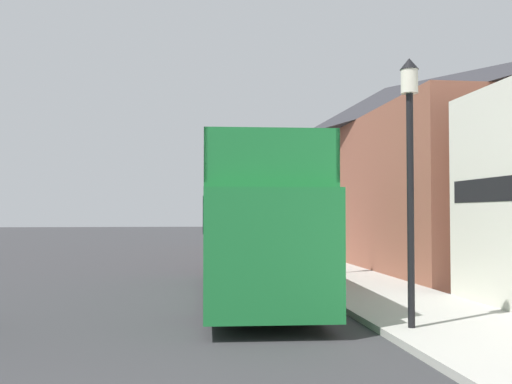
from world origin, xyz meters
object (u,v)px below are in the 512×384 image
(lamp_post_second, at_px, (308,178))
(lamp_post_third, at_px, (268,191))
(tour_bus, at_px, (252,232))
(lamp_post_nearest, at_px, (410,142))
(parked_car_ahead_of_bus, at_px, (245,252))

(lamp_post_second, relative_size, lamp_post_third, 1.04)
(tour_bus, distance_m, lamp_post_nearest, 5.99)
(lamp_post_nearest, xyz_separation_m, lamp_post_third, (-0.01, 18.49, -0.25))
(lamp_post_second, height_order, lamp_post_third, lamp_post_second)
(tour_bus, xyz_separation_m, parked_car_ahead_of_bus, (0.63, 7.63, -1.05))
(lamp_post_nearest, height_order, lamp_post_third, lamp_post_nearest)
(parked_car_ahead_of_bus, bearing_deg, lamp_post_second, -63.60)
(tour_bus, distance_m, lamp_post_second, 5.01)
(tour_bus, xyz_separation_m, lamp_post_third, (2.36, 13.31, 1.58))
(parked_car_ahead_of_bus, distance_m, lamp_post_third, 6.49)
(lamp_post_nearest, height_order, lamp_post_second, lamp_post_nearest)
(parked_car_ahead_of_bus, distance_m, lamp_post_second, 4.83)
(tour_bus, height_order, lamp_post_second, lamp_post_second)
(tour_bus, xyz_separation_m, lamp_post_nearest, (2.36, -5.19, 1.82))
(tour_bus, bearing_deg, parked_car_ahead_of_bus, 87.88)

